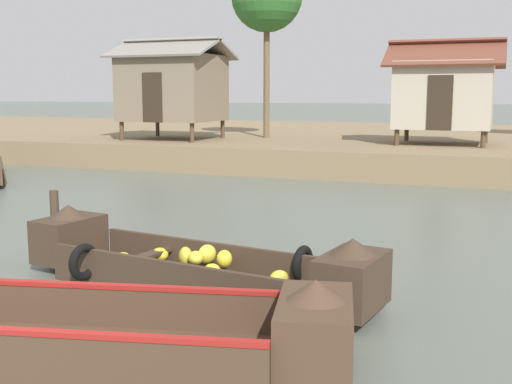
{
  "coord_description": "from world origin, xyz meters",
  "views": [
    {
      "loc": [
        4.54,
        -3.87,
        2.67
      ],
      "look_at": [
        0.61,
        6.16,
        0.99
      ],
      "focal_mm": 44.78,
      "sensor_mm": 36.0,
      "label": 1
    }
  ],
  "objects_px": {
    "viewer_boat": "(23,329)",
    "stilt_house_left": "(173,86)",
    "banana_boat": "(192,265)",
    "stilt_house_mid_left": "(444,93)",
    "mooring_post": "(55,225)"
  },
  "relations": [
    {
      "from": "banana_boat",
      "to": "mooring_post",
      "type": "height_order",
      "value": "mooring_post"
    },
    {
      "from": "stilt_house_left",
      "to": "viewer_boat",
      "type": "bearing_deg",
      "value": -66.01
    },
    {
      "from": "stilt_house_left",
      "to": "mooring_post",
      "type": "xyz_separation_m",
      "value": [
        5.37,
        -13.78,
        -2.36
      ]
    },
    {
      "from": "viewer_boat",
      "to": "stilt_house_mid_left",
      "type": "xyz_separation_m",
      "value": [
        2.36,
        18.33,
        2.36
      ]
    },
    {
      "from": "stilt_house_left",
      "to": "banana_boat",
      "type": "bearing_deg",
      "value": -60.51
    },
    {
      "from": "viewer_boat",
      "to": "mooring_post",
      "type": "relative_size",
      "value": 5.92
    },
    {
      "from": "banana_boat",
      "to": "stilt_house_mid_left",
      "type": "distance_m",
      "value": 15.89
    },
    {
      "from": "viewer_boat",
      "to": "mooring_post",
      "type": "distance_m",
      "value": 4.03
    },
    {
      "from": "banana_boat",
      "to": "viewer_boat",
      "type": "height_order",
      "value": "banana_boat"
    },
    {
      "from": "mooring_post",
      "to": "viewer_boat",
      "type": "bearing_deg",
      "value": -55.99
    },
    {
      "from": "mooring_post",
      "to": "stilt_house_left",
      "type": "bearing_deg",
      "value": 111.28
    },
    {
      "from": "banana_boat",
      "to": "mooring_post",
      "type": "relative_size",
      "value": 4.76
    },
    {
      "from": "viewer_boat",
      "to": "stilt_house_left",
      "type": "relative_size",
      "value": 1.64
    },
    {
      "from": "stilt_house_left",
      "to": "stilt_house_mid_left",
      "type": "distance_m",
      "value": 10.05
    },
    {
      "from": "viewer_boat",
      "to": "mooring_post",
      "type": "bearing_deg",
      "value": 124.01
    }
  ]
}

